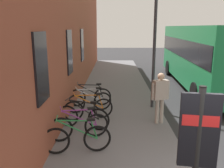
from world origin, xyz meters
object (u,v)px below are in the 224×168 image
Objects in this scene: bicycle_under_window at (89,109)px; city_bus at (202,53)px; bicycle_leaning_wall at (90,102)px; pedestrian_by_facade at (160,93)px; bicycle_beside_lamp at (77,139)px; bicycle_far_end at (79,126)px; transit_info_sign at (198,141)px; street_lamp at (155,27)px; bicycle_by_door at (83,117)px; bicycle_mid_rack at (90,97)px.

city_bus is (5.31, -5.73, 1.41)m from bicycle_under_window.
pedestrian_by_facade reaches higher than bicycle_leaning_wall.
bicycle_beside_lamp is 1.04× the size of bicycle_leaning_wall.
bicycle_far_end is 4.14m from transit_info_sign.
bicycle_beside_lamp and bicycle_far_end have the same top height.
bicycle_far_end is 2.34m from bicycle_leaning_wall.
transit_info_sign reaches higher than pedestrian_by_facade.
city_bus is at bearing -39.93° from street_lamp.
city_bus reaches higher than transit_info_sign.
bicycle_beside_lamp is at bearing -178.72° from bicycle_by_door.
bicycle_under_window is (0.78, -0.09, 0.00)m from bicycle_by_door.
bicycle_far_end is 0.76m from bicycle_by_door.
bicycle_by_door is 2.29m from bicycle_mid_rack.
bicycle_mid_rack is at bearing 0.69° from bicycle_beside_lamp.
pedestrian_by_facade reaches higher than bicycle_far_end.
bicycle_leaning_wall is at bearing -175.82° from bicycle_mid_rack.
transit_info_sign is at bearing -160.93° from bicycle_mid_rack.
bicycle_leaning_wall is 6.14m from transit_info_sign.
pedestrian_by_facade reaches higher than bicycle_mid_rack.
street_lamp is at bearing -41.35° from bicycle_far_end.
bicycle_mid_rack is 0.33× the size of street_lamp.
bicycle_under_window is at bearing -6.71° from bicycle_by_door.
city_bus is (4.50, -5.78, 1.41)m from bicycle_leaning_wall.
bicycle_under_window and bicycle_mid_rack have the same top height.
bicycle_beside_lamp is 3.24m from pedestrian_by_facade.
bicycle_leaning_wall is 2.79m from pedestrian_by_facade.
bicycle_beside_lamp is at bearing -175.32° from bicycle_far_end.
bicycle_leaning_wall is (2.34, -0.07, 0.00)m from bicycle_far_end.
bicycle_by_door is at bearing -179.71° from bicycle_mid_rack.
bicycle_far_end is at bearing 179.66° from bicycle_mid_rack.
bicycle_far_end is 0.71× the size of transit_info_sign.
transit_info_sign is (-4.05, -2.18, 1.21)m from bicycle_by_door.
street_lamp is (-0.15, -2.53, 2.78)m from bicycle_mid_rack.
bicycle_mid_rack is at bearing 0.29° from bicycle_by_door.
transit_info_sign is (-3.29, -2.21, 1.21)m from bicycle_far_end.
bicycle_mid_rack is at bearing 4.18° from bicycle_leaning_wall.
street_lamp reaches higher than city_bus.
bicycle_beside_lamp is 1.03× the size of bicycle_far_end.
bicycle_far_end and bicycle_under_window have the same top height.
pedestrian_by_facade reaches higher than bicycle_under_window.
bicycle_beside_lamp is at bearing 129.03° from pedestrian_by_facade.
pedestrian_by_facade is at bearing -114.61° from bicycle_leaning_wall.
bicycle_leaning_wall is (0.81, 0.05, 0.00)m from bicycle_under_window.
pedestrian_by_facade is (4.50, -0.32, -0.54)m from transit_info_sign.
transit_info_sign is at bearing -151.69° from bicycle_by_door.
bicycle_beside_lamp is 3.51m from transit_info_sign.
street_lamp is (-3.94, 3.30, 1.37)m from city_bus.
bicycle_far_end is 3.05m from bicycle_mid_rack.
bicycle_by_door and bicycle_under_window have the same top height.
bicycle_mid_rack is (3.05, -0.02, 0.00)m from bicycle_far_end.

